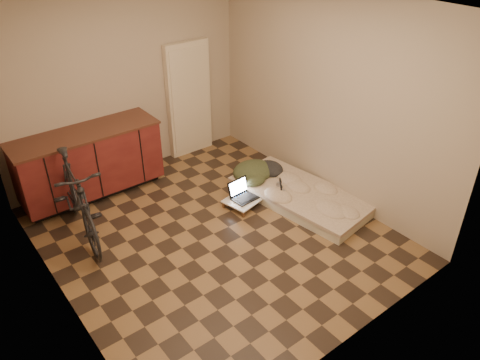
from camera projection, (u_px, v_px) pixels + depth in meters
room_shell at (210, 135)px, 4.86m from camera, size 3.50×4.00×2.60m
cabinets at (89, 163)px, 6.04m from camera, size 1.84×0.62×0.91m
appliance_panel at (189, 99)px, 6.89m from camera, size 0.70×0.10×1.70m
bicycle at (76, 194)px, 5.26m from camera, size 0.71×1.74×1.10m
futon at (300, 195)px, 6.10m from camera, size 1.11×1.91×0.16m
clothing_pile at (258, 166)px, 6.36m from camera, size 0.67×0.59×0.24m
headphones at (281, 185)px, 6.02m from camera, size 0.32×0.32×0.16m
lap_desk at (247, 197)px, 6.04m from camera, size 0.66×0.50×0.10m
laptop at (243, 194)px, 6.00m from camera, size 0.34×0.31×0.22m
mouse at (257, 189)px, 6.17m from camera, size 0.05×0.09×0.03m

